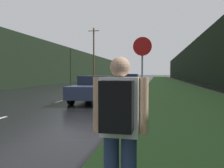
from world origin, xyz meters
TOP-DOWN VIEW (x-y plane):
  - grass_verge at (6.92, 40.00)m, footprint 6.00×240.00m
  - lane_stripe_c at (0.00, 12.13)m, footprint 0.12×3.00m
  - lane_stripe_d at (0.00, 19.13)m, footprint 0.12×3.00m
  - treeline_far_side at (-9.92, 50.00)m, footprint 2.00×140.00m
  - treeline_near_side at (12.92, 50.00)m, footprint 2.00×140.00m
  - utility_pole_far at (-5.14, 37.58)m, footprint 1.80×0.24m
  - stop_sign at (4.50, 8.80)m, footprint 0.74×0.07m
  - hitchhiker_with_backpack at (4.68, 1.71)m, footprint 0.57×0.40m
  - car_passing_near at (1.96, 11.46)m, footprint 1.92×4.65m
  - car_passing_far at (1.96, 28.91)m, footprint 2.03×4.04m
  - car_oncoming at (-1.96, 52.51)m, footprint 1.97×4.34m

SIDE VIEW (x-z plane):
  - lane_stripe_c at x=0.00m, z-range 0.00..0.01m
  - lane_stripe_d at x=0.00m, z-range 0.00..0.01m
  - grass_verge at x=6.92m, z-range 0.00..0.02m
  - car_oncoming at x=-1.96m, z-range 0.02..1.34m
  - car_passing_near at x=1.96m, z-range 0.02..1.37m
  - car_passing_far at x=1.96m, z-range 0.00..1.45m
  - hitchhiker_with_backpack at x=4.68m, z-range 0.12..1.76m
  - stop_sign at x=4.50m, z-range 0.37..3.28m
  - treeline_far_side at x=-9.92m, z-range 0.00..5.76m
  - treeline_near_side at x=12.92m, z-range 0.00..7.64m
  - utility_pole_far at x=-5.14m, z-range 0.13..9.18m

